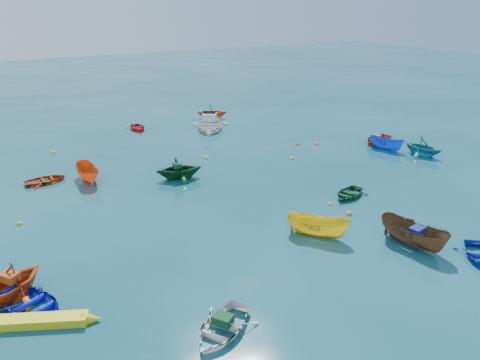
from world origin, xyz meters
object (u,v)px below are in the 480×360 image
dinghy_white_near (222,332)px  motorboat_white (210,129)px  kayak_yellow (38,325)px  dinghy_blue_sw (32,310)px

dinghy_white_near → motorboat_white: motorboat_white is taller
kayak_yellow → motorboat_white: 27.23m
dinghy_white_near → kayak_yellow: dinghy_white_near is taller
kayak_yellow → dinghy_blue_sw: bearing=29.1°
dinghy_blue_sw → dinghy_white_near: size_ratio=1.11×
dinghy_white_near → dinghy_blue_sw: bearing=-163.2°
motorboat_white → dinghy_blue_sw: bearing=-101.2°
dinghy_white_near → kayak_yellow: size_ratio=0.69×
dinghy_blue_sw → motorboat_white: (17.56, 19.86, 0.00)m
dinghy_blue_sw → motorboat_white: bearing=22.3°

